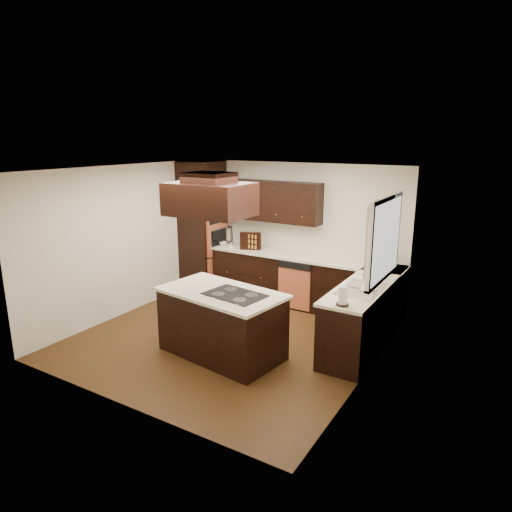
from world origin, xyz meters
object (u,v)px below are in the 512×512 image
range_hood (210,199)px  oven_column (203,236)px  island (222,324)px  spice_rack (251,241)px

range_hood → oven_column: bearing=129.7°
oven_column → island: bearing=-48.0°
island → range_hood: bearing=-145.7°
island → range_hood: range_hood is taller
oven_column → range_hood: size_ratio=2.02×
range_hood → spice_rack: size_ratio=2.73×
oven_column → island: (1.98, -2.20, -0.62)m
island → range_hood: size_ratio=1.56×
island → spice_rack: 2.47m
oven_column → spice_rack: (1.09, 0.01, 0.02)m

